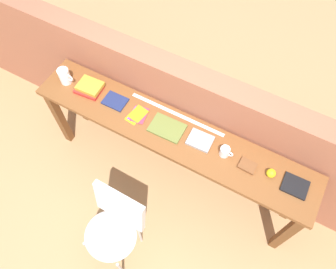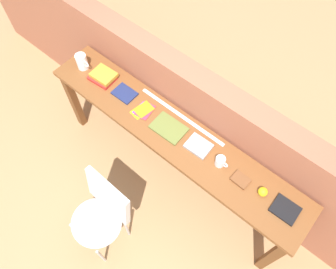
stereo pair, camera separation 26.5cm
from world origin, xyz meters
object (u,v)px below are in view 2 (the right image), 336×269
leather_journal_brown (241,180)px  book_open_centre (169,128)px  pitcher_white (82,62)px  book_repair_rightmost (285,209)px  book_stack_leftmost (103,76)px  pamphlet_pile_colourful (143,110)px  magazine_cycling (125,93)px  chair_white_moulded (101,214)px  sports_ball_small (263,192)px  mug (220,162)px

leather_journal_brown → book_open_centre: bearing=-177.9°
pitcher_white → book_repair_rightmost: (2.11, 0.02, -0.07)m
book_stack_leftmost → pamphlet_pile_colourful: book_stack_leftmost is taller
magazine_cycling → book_repair_rightmost: (1.61, -0.00, 0.00)m
leather_journal_brown → book_stack_leftmost: bearing=-178.7°
book_repair_rightmost → leather_journal_brown: bearing=-178.7°
magazine_cycling → book_open_centre: bearing=-3.3°
book_open_centre → leather_journal_brown: leather_journal_brown is taller
chair_white_moulded → pitcher_white: 1.36m
pamphlet_pile_colourful → magazine_cycling: bearing=174.2°
book_stack_leftmost → leather_journal_brown: bearing=-0.8°
leather_journal_brown → pitcher_white: bearing=-177.8°
book_open_centre → sports_ball_small: 0.89m
book_stack_leftmost → leather_journal_brown: book_stack_leftmost is taller
chair_white_moulded → magazine_cycling: (-0.49, 0.85, 0.36)m
sports_ball_small → book_repair_rightmost: 0.20m
chair_white_moulded → pitcher_white: (-1.00, 0.83, 0.43)m
sports_ball_small → chair_white_moulded: bearing=-137.6°
pamphlet_pile_colourful → sports_ball_small: sports_ball_small is taller
chair_white_moulded → book_repair_rightmost: bearing=37.1°
magazine_cycling → pamphlet_pile_colourful: magazine_cycling is taller
chair_white_moulded → book_open_centre: size_ratio=3.16×
mug → sports_ball_small: bearing=0.9°
mug → book_stack_leftmost: bearing=179.5°
book_stack_leftmost → pamphlet_pile_colourful: (0.51, -0.02, -0.03)m
chair_white_moulded → book_stack_leftmost: size_ratio=3.76×
pitcher_white → mug: 1.54m
book_stack_leftmost → book_repair_rightmost: bearing=-0.1°
book_stack_leftmost → sports_ball_small: 1.68m
sports_ball_small → book_open_centre: bearing=-179.0°
chair_white_moulded → sports_ball_small: 1.31m
magazine_cycling → book_open_centre: same height
magazine_cycling → sports_ball_small: size_ratio=2.84×
book_open_centre → chair_white_moulded: bearing=-94.0°
book_open_centre → book_stack_leftmost: bearing=177.0°
pitcher_white → leather_journal_brown: size_ratio=1.41×
chair_white_moulded → mug: mug is taller
book_open_centre → book_repair_rightmost: (1.08, 0.02, 0.00)m
leather_journal_brown → book_repair_rightmost: leather_journal_brown is taller
pitcher_white → magazine_cycling: 0.51m
mug → book_repair_rightmost: (0.57, 0.01, -0.03)m
pamphlet_pile_colourful → book_open_centre: 0.28m
mug → leather_journal_brown: (0.20, -0.01, -0.03)m
chair_white_moulded → magazine_cycling: 1.04m
pitcher_white → mug: size_ratio=1.67×
mug → book_open_centre: bearing=-179.0°
book_open_centre → sports_ball_small: bearing=-0.5°
pamphlet_pile_colourful → sports_ball_small: bearing=0.9°
magazine_cycling → leather_journal_brown: 1.23m
pamphlet_pile_colourful → book_open_centre: size_ratio=0.72×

